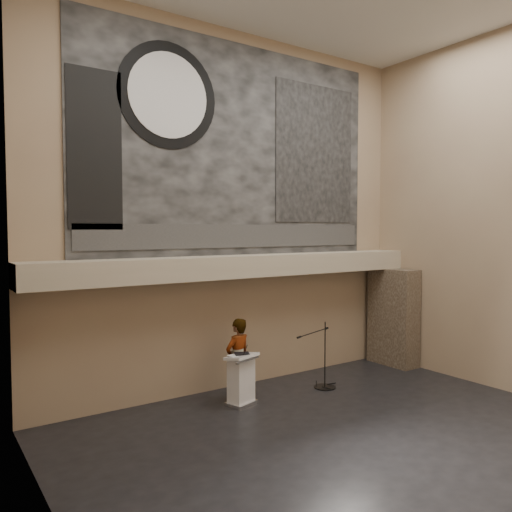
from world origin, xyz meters
TOP-DOWN VIEW (x-y plane):
  - floor at (0.00, 0.00)m, footprint 10.00×10.00m
  - wall_back at (0.00, 4.00)m, footprint 10.00×0.02m
  - wall_left at (-5.00, 0.00)m, footprint 0.02×8.00m
  - soffit at (0.00, 3.60)m, footprint 10.00×0.80m
  - sprinkler_left at (-1.60, 3.55)m, footprint 0.04×0.04m
  - sprinkler_right at (1.90, 3.55)m, footprint 0.04×0.04m
  - banner at (0.00, 3.97)m, footprint 8.00×0.05m
  - banner_text_strip at (0.00, 3.93)m, footprint 7.76×0.02m
  - banner_clock_rim at (-1.80, 3.93)m, footprint 2.30×0.02m
  - banner_clock_face at (-1.80, 3.91)m, footprint 1.84×0.02m
  - banner_building_print at (2.40, 3.93)m, footprint 2.60×0.02m
  - banner_brick_print at (-3.40, 3.93)m, footprint 1.10×0.02m
  - stone_pier at (4.65, 3.15)m, footprint 0.60×1.40m
  - lectern at (-0.67, 2.79)m, footprint 0.78×0.64m
  - binder at (-0.65, 2.79)m, footprint 0.38×0.35m
  - papers at (-0.84, 2.78)m, footprint 0.25×0.32m
  - speaker_person at (-0.56, 3.09)m, footprint 0.75×0.57m
  - mic_stand at (1.59, 2.64)m, footprint 1.44×0.68m

SIDE VIEW (x-z plane):
  - floor at x=0.00m, z-range 0.00..0.00m
  - mic_stand at x=1.59m, z-range -0.56..1.04m
  - lectern at x=-0.67m, z-range -0.01..1.12m
  - speaker_person at x=-0.56m, z-range 0.00..1.83m
  - papers at x=-0.84m, z-range 1.10..1.10m
  - binder at x=-0.65m, z-range 1.10..1.14m
  - stone_pier at x=4.65m, z-range 0.00..2.70m
  - sprinkler_left at x=-1.60m, z-range 2.64..2.70m
  - sprinkler_right at x=1.90m, z-range 2.64..2.70m
  - soffit at x=0.00m, z-range 2.70..3.20m
  - banner_text_strip at x=0.00m, z-range 3.38..3.93m
  - wall_back at x=0.00m, z-range 0.00..8.50m
  - wall_left at x=-5.00m, z-range 0.00..8.50m
  - banner_brick_print at x=-3.40m, z-range 3.80..7.00m
  - banner at x=0.00m, z-range 3.20..8.20m
  - banner_building_print at x=2.40m, z-range 4.00..7.60m
  - banner_clock_rim at x=-1.80m, z-range 5.55..7.85m
  - banner_clock_face at x=-1.80m, z-range 5.78..7.62m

